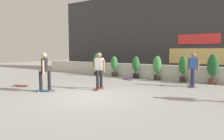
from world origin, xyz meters
TOP-DOWN VIEW (x-y plane):
  - ground_plane at (0.00, 0.00)m, footprint 48.00×48.00m
  - planter_wall at (0.00, 6.00)m, footprint 18.00×0.40m
  - building_backdrop at (0.00, 10.00)m, footprint 20.00×2.08m
  - potted_plant_0 at (-3.90, 5.55)m, footprint 0.55×0.55m
  - potted_plant_1 at (-2.38, 5.55)m, footprint 0.47×0.47m
  - potted_plant_2 at (-0.73, 5.55)m, footprint 0.48×0.48m
  - potted_plant_3 at (0.70, 5.55)m, footprint 0.50×0.50m
  - potted_plant_4 at (2.24, 5.55)m, footprint 0.50×0.50m
  - potted_plant_5 at (3.76, 5.55)m, footprint 0.57×0.57m
  - skater_far_left at (3.01, 4.19)m, footprint 0.54×0.82m
  - skater_by_wall_left at (-0.49, 1.19)m, footprint 0.55×0.82m
  - skater_far_right at (-2.18, -0.51)m, footprint 0.75×0.65m
  - skateboard_near_camera at (-0.82, 4.64)m, footprint 0.82×0.46m
  - skateboard_aside at (-4.23, -0.33)m, footprint 0.82×0.46m

SIDE VIEW (x-z plane):
  - ground_plane at x=0.00m, z-range 0.00..0.00m
  - skateboard_near_camera at x=-0.82m, z-range 0.02..0.10m
  - skateboard_aside at x=-4.23m, z-range 0.02..0.10m
  - planter_wall at x=0.00m, z-range 0.00..0.90m
  - potted_plant_1 at x=-2.38m, z-range 0.10..1.50m
  - potted_plant_2 at x=-0.73m, z-range 0.11..1.53m
  - potted_plant_3 at x=0.70m, z-range 0.12..1.59m
  - potted_plant_4 at x=2.24m, z-range 0.12..1.60m
  - potted_plant_0 at x=-3.90m, z-range 0.14..1.71m
  - skater_far_left at x=3.01m, z-range 0.09..1.79m
  - skater_by_wall_left at x=-0.49m, z-range 0.09..1.79m
  - skater_far_right at x=-2.18m, z-range 0.09..1.79m
  - potted_plant_5 at x=3.76m, z-range 0.14..1.75m
  - building_backdrop at x=0.00m, z-range 0.00..6.50m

